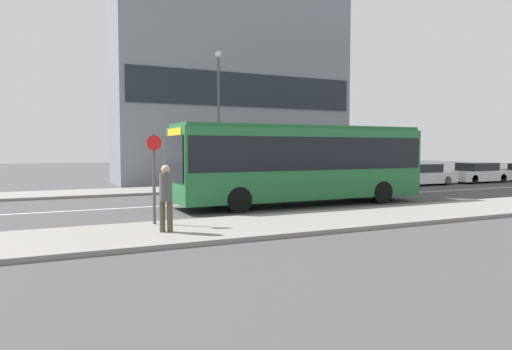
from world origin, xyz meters
TOP-DOWN VIEW (x-y plane):
  - ground_plane at (0.00, 0.00)m, footprint 120.00×120.00m
  - sidewalk_near at (0.00, -6.25)m, footprint 44.00×3.50m
  - sidewalk_far at (0.00, 6.25)m, footprint 44.00×3.50m
  - lane_centerline at (0.00, 0.00)m, footprint 41.80×0.16m
  - apartment_block_left_tower at (5.52, 12.05)m, footprint 16.54×5.19m
  - city_bus at (2.84, -1.94)m, footprint 10.74×2.63m
  - parked_car_0 at (14.85, 3.41)m, footprint 4.69×1.69m
  - parked_car_1 at (20.15, 3.46)m, footprint 4.47×1.80m
  - pedestrian_near_stop at (-3.96, -6.44)m, footprint 0.34×0.34m
  - bus_stop_sign at (-3.96, -5.03)m, footprint 0.44×0.12m
  - street_lamp at (2.01, 5.63)m, footprint 0.36×0.36m

SIDE VIEW (x-z plane):
  - ground_plane at x=0.00m, z-range 0.00..0.00m
  - lane_centerline at x=0.00m, z-range 0.00..0.01m
  - sidewalk_near at x=0.00m, z-range 0.00..0.13m
  - sidewalk_far at x=0.00m, z-range 0.00..0.13m
  - parked_car_1 at x=20.15m, z-range -0.04..1.32m
  - parked_car_0 at x=14.85m, z-range -0.04..1.32m
  - pedestrian_near_stop at x=-3.96m, z-range 0.26..2.05m
  - bus_stop_sign at x=-3.96m, z-range 0.36..3.02m
  - city_bus at x=2.84m, z-range 0.25..3.53m
  - street_lamp at x=2.01m, z-range 0.91..8.50m
  - apartment_block_left_tower at x=5.52m, z-range -0.01..22.55m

